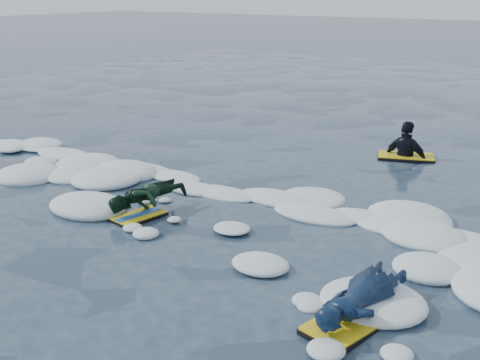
{
  "coord_description": "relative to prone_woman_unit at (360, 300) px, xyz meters",
  "views": [
    {
      "loc": [
        4.74,
        -5.91,
        3.15
      ],
      "look_at": [
        -0.29,
        1.6,
        0.26
      ],
      "focal_mm": 45.0,
      "sensor_mm": 36.0,
      "label": 1
    }
  ],
  "objects": [
    {
      "name": "prone_child_unit",
      "position": [
        -3.7,
        0.97,
        0.04
      ],
      "size": [
        0.89,
        1.28,
        0.45
      ],
      "rotation": [
        0.0,
        0.0,
        1.39
      ],
      "color": "black",
      "rests_on": "ground"
    },
    {
      "name": "waiting_rider_unit",
      "position": [
        -1.58,
        5.98,
        -0.24
      ],
      "size": [
        1.2,
        0.91,
        1.59
      ],
      "rotation": [
        0.0,
        0.0,
        0.35
      ],
      "color": "black",
      "rests_on": "ground"
    },
    {
      "name": "ground",
      "position": [
        -2.77,
        0.83,
        -0.19
      ],
      "size": [
        120.0,
        120.0,
        0.0
      ],
      "primitive_type": "plane",
      "color": "#152034",
      "rests_on": "ground"
    },
    {
      "name": "prone_woman_unit",
      "position": [
        0.0,
        0.0,
        0.0
      ],
      "size": [
        0.75,
        1.54,
        0.38
      ],
      "rotation": [
        0.0,
        0.0,
        1.33
      ],
      "color": "black",
      "rests_on": "ground"
    },
    {
      "name": "foam_band",
      "position": [
        -2.77,
        1.86,
        -0.19
      ],
      "size": [
        12.0,
        3.1,
        0.3
      ],
      "primitive_type": null,
      "color": "white",
      "rests_on": "ground"
    }
  ]
}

